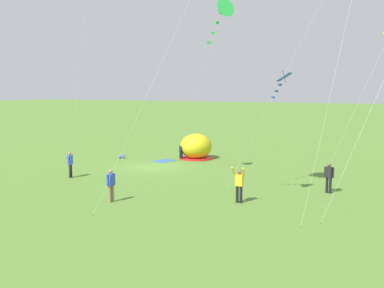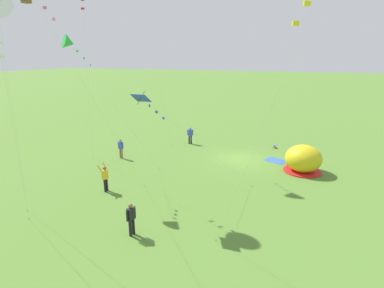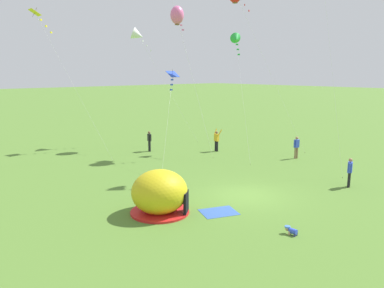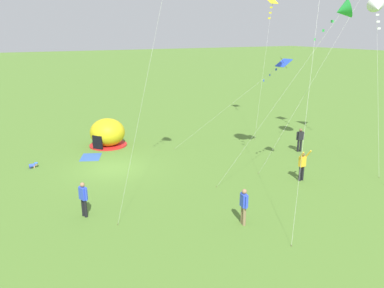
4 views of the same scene
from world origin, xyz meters
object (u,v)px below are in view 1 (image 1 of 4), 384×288
object	(u,v)px
kite_green	(222,11)
person_near_tent	(111,184)
person_watching_sky	(329,176)
toddler_crawling	(122,156)
kite_blue	(282,82)
person_far_back	(239,184)
popup_tent	(196,147)
person_with_toddler	(70,163)

from	to	relation	value
kite_green	person_near_tent	bearing A→B (deg)	-82.32
person_watching_sky	kite_green	size ratio (longest dim) A/B	0.17
toddler_crawling	kite_blue	bearing A→B (deg)	68.85
person_far_back	popup_tent	bearing A→B (deg)	-146.27
person_with_toddler	kite_green	bearing A→B (deg)	74.45
popup_tent	person_near_tent	distance (m)	14.94
popup_tent	toddler_crawling	bearing A→B (deg)	-65.43
popup_tent	toddler_crawling	xyz separation A→B (m)	(2.55, -5.58, -0.82)
person_watching_sky	kite_green	world-z (taller)	kite_green
popup_tent	person_with_toddler	size ratio (longest dim) A/B	1.63
person_watching_sky	kite_green	bearing A→B (deg)	-33.47
person_near_tent	kite_green	distance (m)	10.17
toddler_crawling	person_far_back	bearing A→B (deg)	55.02
toddler_crawling	kite_blue	distance (m)	16.93
popup_tent	person_far_back	distance (m)	14.56
person_far_back	kite_blue	distance (m)	6.57
person_watching_sky	person_far_back	size ratio (longest dim) A/B	0.91
person_with_toddler	person_watching_sky	bearing A→B (deg)	99.94
person_with_toddler	popup_tent	bearing A→B (deg)	159.00
person_watching_sky	person_far_back	world-z (taller)	person_far_back
popup_tent	kite_green	bearing A→B (deg)	29.21
person_with_toddler	person_near_tent	size ratio (longest dim) A/B	1.00
person_with_toddler	kite_blue	size ratio (longest dim) A/B	0.25
kite_green	kite_blue	world-z (taller)	kite_green
kite_green	kite_blue	bearing A→B (deg)	166.92
person_watching_sky	toddler_crawling	bearing A→B (deg)	-107.00
popup_tent	toddler_crawling	world-z (taller)	popup_tent
toddler_crawling	person_near_tent	bearing A→B (deg)	32.01
person_far_back	kite_blue	bearing A→B (deg)	164.22
toddler_crawling	person_near_tent	xyz separation A→B (m)	(12.24, 7.65, 0.79)
popup_tent	kite_green	distance (m)	18.09
person_watching_sky	kite_green	distance (m)	11.12
kite_blue	toddler_crawling	bearing A→B (deg)	-111.15
popup_tent	toddler_crawling	size ratio (longest dim) A/B	5.10
toddler_crawling	kite_green	size ratio (longest dim) A/B	0.06
person_near_tent	person_with_toddler	bearing A→B (deg)	-123.55
kite_green	kite_blue	size ratio (longest dim) A/B	1.44
person_near_tent	person_far_back	bearing A→B (deg)	114.06
popup_tent	person_with_toddler	distance (m)	11.46
person_watching_sky	person_with_toddler	bearing A→B (deg)	-80.06
toddler_crawling	person_near_tent	world-z (taller)	person_near_tent
kite_green	kite_blue	distance (m)	6.68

